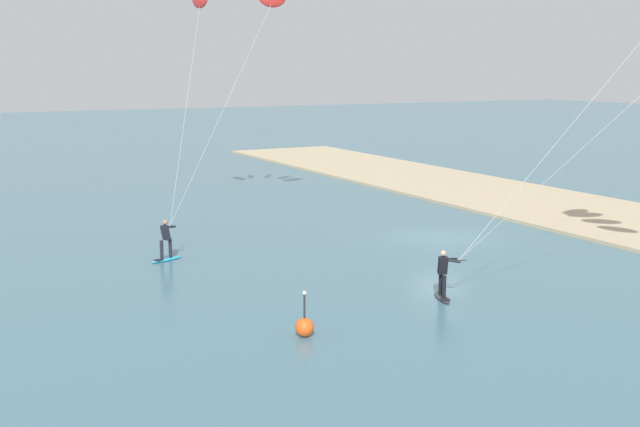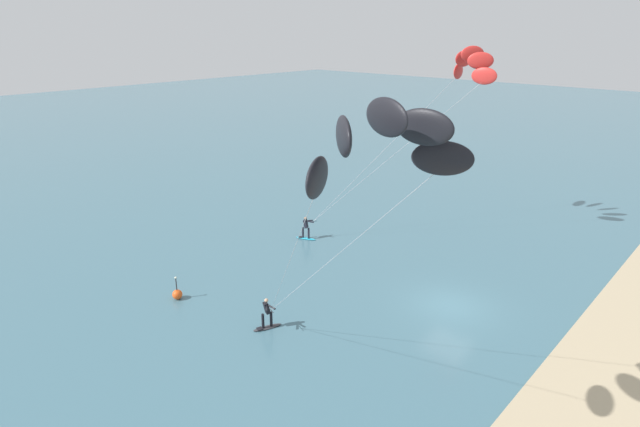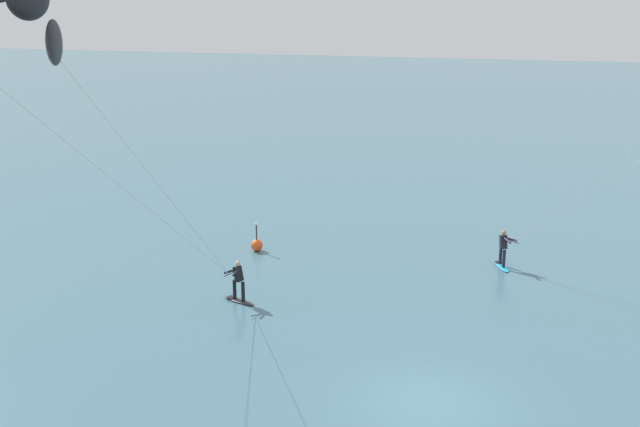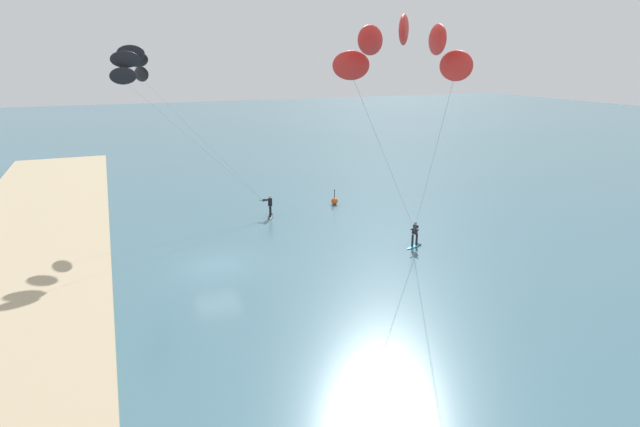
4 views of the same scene
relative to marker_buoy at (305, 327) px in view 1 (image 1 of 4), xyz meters
The scene contains 3 objects.
ground_plane 15.08m from the marker_buoy, 50.92° to the right, with size 240.00×240.00×0.00m, color #426B7A.
sand_strip 24.17m from the marker_buoy, 66.85° to the right, with size 80.00×9.77×0.16m, color tan.
marker_buoy is the anchor object (origin of this frame).
Camera 1 is at (-29.87, 21.90, 7.77)m, focal length 45.73 mm.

